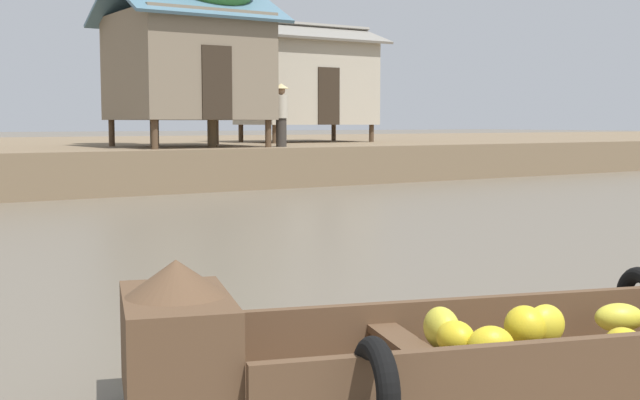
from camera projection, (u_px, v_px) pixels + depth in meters
ground_plane at (228, 272)px, 9.15m from camera, size 300.00×300.00×0.00m
banana_boat at (535, 339)px, 5.13m from camera, size 5.06×2.51×0.91m
stilt_house_mid_left at (187, 65)px, 21.50m from camera, size 4.20×3.95×4.33m
stilt_house_mid_right at (306, 81)px, 27.01m from camera, size 4.79×3.14×3.87m
vendor_person at (281, 112)px, 21.58m from camera, size 0.44×0.44×1.66m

